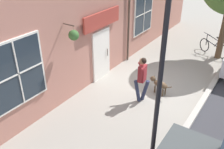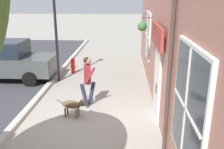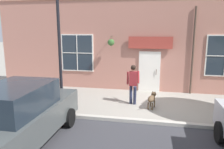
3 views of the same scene
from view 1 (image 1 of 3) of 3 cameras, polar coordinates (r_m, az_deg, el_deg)
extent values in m
plane|color=gray|center=(10.21, 9.19, -2.74)|extent=(90.00, 90.00, 0.00)
cube|color=#B2ADA3|center=(9.68, 19.93, -5.80)|extent=(0.20, 28.00, 0.12)
cube|color=#B27566|center=(10.31, -1.82, 12.51)|extent=(0.30, 18.00, 4.76)
cube|color=white|center=(10.31, -2.54, 4.59)|extent=(0.10, 1.10, 2.10)
cube|color=#232D38|center=(10.31, -2.40, 4.30)|extent=(0.03, 0.90, 1.90)
cylinder|color=#47382D|center=(10.52, -1.01, 5.13)|extent=(0.03, 0.03, 0.30)
cube|color=#AD3D33|center=(9.73, -2.25, 12.52)|extent=(0.08, 2.20, 0.60)
cylinder|color=#47382D|center=(11.53, 3.88, 13.03)|extent=(0.09, 0.09, 4.28)
cylinder|color=#47382D|center=(8.13, -9.88, 11.14)|extent=(0.44, 0.04, 0.04)
cylinder|color=#47382D|center=(8.07, -8.82, 9.73)|extent=(0.01, 0.01, 0.34)
cone|color=#2D2823|center=(8.14, -8.71, 8.27)|extent=(0.32, 0.32, 0.18)
sphere|color=#3D6B33|center=(8.11, -8.75, 8.87)|extent=(0.34, 0.34, 0.34)
cube|color=white|center=(7.47, -20.81, 0.24)|extent=(0.08, 1.82, 2.02)
cube|color=#232D38|center=(7.45, -20.67, 0.18)|extent=(0.03, 1.70, 1.90)
cube|color=white|center=(7.43, -20.57, 0.14)|extent=(0.04, 0.04, 1.90)
cube|color=white|center=(7.43, -20.57, 0.14)|extent=(0.04, 1.70, 0.04)
cube|color=white|center=(12.89, 7.14, 13.71)|extent=(0.08, 1.82, 2.02)
cube|color=#232D38|center=(12.88, 7.26, 13.69)|extent=(0.03, 1.70, 1.90)
cube|color=white|center=(12.87, 7.34, 13.67)|extent=(0.04, 0.04, 1.90)
cube|color=white|center=(12.87, 7.34, 13.67)|extent=(0.04, 1.70, 0.04)
cylinder|color=#282D47|center=(9.08, 5.82, -3.76)|extent=(0.31, 0.17, 0.84)
cylinder|color=#282D47|center=(9.15, 7.53, -3.61)|extent=(0.31, 0.17, 0.84)
cube|color=maroon|center=(8.75, 6.94, 0.29)|extent=(0.26, 0.37, 0.61)
sphere|color=#936B4C|center=(8.54, 7.00, 3.01)|extent=(0.23, 0.23, 0.23)
sphere|color=black|center=(8.52, 7.19, 3.11)|extent=(0.22, 0.22, 0.22)
cylinder|color=maroon|center=(8.53, 6.66, -0.30)|extent=(0.17, 0.10, 0.57)
cylinder|color=maroon|center=(8.95, 6.87, 1.30)|extent=(0.34, 0.13, 0.52)
ellipsoid|color=brown|center=(9.62, 11.05, -2.23)|extent=(0.67, 0.40, 0.25)
cylinder|color=brown|center=(9.78, 9.75, -3.30)|extent=(0.06, 0.06, 0.30)
cylinder|color=brown|center=(9.90, 10.34, -2.94)|extent=(0.06, 0.06, 0.30)
cylinder|color=brown|center=(9.60, 11.50, -4.15)|extent=(0.06, 0.06, 0.30)
cylinder|color=brown|center=(9.72, 12.08, -3.77)|extent=(0.06, 0.06, 0.30)
sphere|color=brown|center=(9.75, 9.37, -0.94)|extent=(0.21, 0.21, 0.21)
cone|color=brown|center=(9.82, 8.86, -0.81)|extent=(0.12, 0.11, 0.09)
cone|color=brown|center=(9.66, 9.28, -0.56)|extent=(0.06, 0.06, 0.07)
cone|color=brown|center=(9.73, 9.64, -0.36)|extent=(0.06, 0.06, 0.07)
cylinder|color=brown|center=(9.41, 12.98, -2.85)|extent=(0.21, 0.08, 0.14)
cylinder|color=brown|center=(13.11, 24.11, 9.07)|extent=(0.29, 0.29, 2.76)
torus|color=black|center=(14.01, 20.36, 6.36)|extent=(0.60, 0.44, 0.70)
torus|color=black|center=(13.49, 23.80, 4.82)|extent=(0.60, 0.44, 0.70)
cylinder|color=black|center=(13.67, 22.20, 6.37)|extent=(0.91, 0.40, 0.27)
cylinder|color=black|center=(13.53, 22.92, 6.65)|extent=(0.26, 0.13, 0.46)
cylinder|color=black|center=(13.59, 22.28, 7.68)|extent=(0.77, 0.34, 0.23)
cylinder|color=black|center=(13.86, 20.84, 7.46)|extent=(0.07, 0.06, 0.58)
cylinder|color=black|center=(13.78, 20.93, 8.67)|extent=(0.39, 0.29, 0.03)
ellipsoid|color=black|center=(13.45, 23.14, 7.66)|extent=(0.27, 0.19, 0.11)
cylinder|color=black|center=(5.60, 10.56, -4.57)|extent=(0.11, 0.11, 4.52)
camera|label=2|loc=(15.50, 17.81, 21.60)|focal=40.00mm
camera|label=3|loc=(9.93, 66.74, -1.79)|focal=35.00mm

